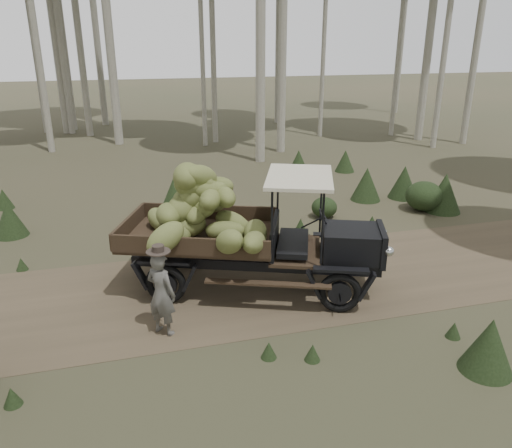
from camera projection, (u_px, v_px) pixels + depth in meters
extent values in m
plane|color=#473D2B|center=(220.00, 289.00, 10.59)|extent=(120.00, 120.00, 0.00)
cube|color=brown|center=(220.00, 289.00, 10.59)|extent=(70.00, 4.00, 0.01)
cube|color=black|center=(350.00, 243.00, 10.13)|extent=(1.41, 1.38, 0.61)
cube|color=black|center=(381.00, 244.00, 10.07)|extent=(0.50, 1.07, 0.68)
cube|color=black|center=(275.00, 235.00, 10.25)|extent=(0.65, 1.47, 0.61)
cube|color=#38281C|center=(201.00, 237.00, 10.44)|extent=(3.60, 2.98, 0.09)
cube|color=#38281C|center=(210.00, 212.00, 11.30)|extent=(2.90, 1.19, 0.35)
cube|color=#38281C|center=(190.00, 246.00, 9.45)|extent=(2.90, 1.19, 0.35)
cube|color=#38281C|center=(129.00, 225.00, 10.53)|extent=(0.79, 1.87, 0.35)
cube|color=beige|center=(300.00, 177.00, 9.77)|extent=(1.87, 2.21, 0.07)
cube|color=black|center=(258.00, 250.00, 10.86)|extent=(4.77, 1.95, 0.20)
cube|color=black|center=(254.00, 266.00, 10.08)|extent=(4.77, 1.95, 0.20)
torus|color=black|center=(336.00, 255.00, 11.22)|extent=(0.84, 0.45, 0.84)
torus|color=black|center=(340.00, 293.00, 9.57)|extent=(0.84, 0.45, 0.84)
torus|color=black|center=(187.00, 249.00, 11.56)|extent=(0.84, 0.45, 0.84)
torus|color=black|center=(166.00, 284.00, 9.91)|extent=(0.84, 0.45, 0.84)
sphere|color=beige|center=(382.00, 233.00, 10.50)|extent=(0.20, 0.20, 0.20)
sphere|color=beige|center=(389.00, 252.00, 9.58)|extent=(0.20, 0.20, 0.20)
ellipsoid|color=olive|center=(175.00, 228.00, 10.09)|extent=(0.89, 1.10, 0.72)
ellipsoid|color=olive|center=(168.00, 215.00, 9.91)|extent=(0.49, 0.86, 0.55)
ellipsoid|color=olive|center=(225.00, 197.00, 9.97)|extent=(0.44, 0.78, 0.43)
ellipsoid|color=olive|center=(190.00, 183.00, 9.94)|extent=(0.85, 0.77, 0.60)
ellipsoid|color=olive|center=(254.00, 242.00, 9.41)|extent=(0.82, 1.09, 0.63)
ellipsoid|color=olive|center=(186.00, 203.00, 10.51)|extent=(0.67, 0.95, 0.76)
ellipsoid|color=olive|center=(197.00, 192.00, 10.10)|extent=(1.12, 1.06, 0.81)
ellipsoid|color=olive|center=(187.00, 177.00, 9.91)|extent=(0.74, 1.00, 0.63)
ellipsoid|color=olive|center=(255.00, 233.00, 9.76)|extent=(0.67, 0.90, 0.66)
ellipsoid|color=olive|center=(209.00, 199.00, 10.77)|extent=(0.84, 0.56, 0.51)
ellipsoid|color=olive|center=(206.00, 193.00, 10.07)|extent=(1.03, 0.58, 0.66)
ellipsoid|color=olive|center=(197.00, 177.00, 10.01)|extent=(0.97, 0.96, 0.72)
ellipsoid|color=olive|center=(189.00, 226.00, 10.09)|extent=(0.85, 0.65, 0.51)
ellipsoid|color=olive|center=(197.00, 212.00, 10.07)|extent=(0.78, 0.90, 0.57)
ellipsoid|color=olive|center=(207.00, 190.00, 10.02)|extent=(1.00, 0.63, 0.73)
ellipsoid|color=olive|center=(195.00, 179.00, 10.03)|extent=(0.93, 0.79, 0.67)
ellipsoid|color=olive|center=(226.00, 231.00, 9.95)|extent=(0.90, 0.61, 0.44)
ellipsoid|color=olive|center=(183.00, 207.00, 10.06)|extent=(1.04, 1.02, 0.75)
ellipsoid|color=olive|center=(210.00, 200.00, 9.76)|extent=(0.64, 0.87, 0.49)
ellipsoid|color=olive|center=(191.00, 178.00, 10.20)|extent=(0.92, 1.03, 0.79)
ellipsoid|color=olive|center=(233.00, 224.00, 10.28)|extent=(1.03, 0.92, 0.74)
ellipsoid|color=olive|center=(198.00, 207.00, 10.17)|extent=(0.92, 1.12, 0.68)
ellipsoid|color=olive|center=(213.00, 189.00, 10.46)|extent=(1.12, 0.96, 0.72)
ellipsoid|color=olive|center=(201.00, 176.00, 9.93)|extent=(1.04, 1.01, 0.73)
ellipsoid|color=olive|center=(161.00, 220.00, 10.70)|extent=(0.77, 1.01, 0.63)
ellipsoid|color=olive|center=(210.00, 202.00, 10.58)|extent=(0.78, 0.45, 0.61)
ellipsoid|color=olive|center=(166.00, 238.00, 9.38)|extent=(1.06, 0.77, 0.83)
ellipsoid|color=olive|center=(229.00, 242.00, 9.26)|extent=(0.66, 0.98, 0.77)
imported|color=#55534E|center=(161.00, 294.00, 8.77)|extent=(0.68, 0.67, 1.58)
cylinder|color=#342A24|center=(158.00, 252.00, 8.48)|extent=(0.59, 0.59, 0.02)
cylinder|color=#342A24|center=(158.00, 249.00, 8.46)|extent=(0.30, 0.30, 0.13)
cone|color=#233319|center=(489.00, 345.00, 7.85)|extent=(0.84, 0.84, 0.94)
ellipsoid|color=#233319|center=(424.00, 196.00, 15.30)|extent=(1.13, 1.13, 0.90)
cone|color=#233319|center=(9.00, 219.00, 13.30)|extent=(0.88, 0.88, 0.98)
ellipsoid|color=#233319|center=(324.00, 207.00, 14.75)|extent=(0.76, 0.76, 0.61)
cone|color=#233319|center=(366.00, 184.00, 16.27)|extent=(0.98, 0.98, 1.09)
cone|color=#233319|center=(444.00, 193.00, 15.16)|extent=(1.08, 1.08, 1.20)
cone|color=#233319|center=(404.00, 182.00, 16.49)|extent=(0.98, 0.98, 1.08)
cone|color=#233319|center=(4.00, 199.00, 15.50)|extent=(0.57, 0.57, 0.63)
ellipsoid|color=#233319|center=(402.00, 191.00, 16.61)|extent=(0.53, 0.53, 0.42)
cone|color=#233319|center=(299.00, 158.00, 20.89)|extent=(0.56, 0.56, 0.63)
cone|color=#233319|center=(345.00, 161.00, 19.82)|extent=(0.77, 0.77, 0.86)
cone|color=#233319|center=(175.00, 194.00, 15.28)|extent=(0.97, 0.97, 1.08)
cone|color=#233319|center=(158.00, 247.00, 12.33)|extent=(0.27, 0.27, 0.30)
cone|color=#233319|center=(454.00, 330.00, 8.85)|extent=(0.27, 0.27, 0.30)
cone|color=#233319|center=(295.00, 234.00, 13.15)|extent=(0.27, 0.27, 0.30)
cone|color=#233319|center=(284.00, 234.00, 13.19)|extent=(0.27, 0.27, 0.30)
cone|color=#233319|center=(269.00, 350.00, 8.28)|extent=(0.27, 0.27, 0.30)
cone|color=#233319|center=(153.00, 244.00, 12.54)|extent=(0.27, 0.27, 0.30)
cone|color=#233319|center=(301.00, 224.00, 13.92)|extent=(0.27, 0.27, 0.30)
cone|color=#233319|center=(372.00, 221.00, 14.13)|extent=(0.27, 0.27, 0.30)
cone|color=#233319|center=(213.00, 244.00, 12.56)|extent=(0.27, 0.27, 0.30)
cone|color=#233319|center=(21.00, 264.00, 11.43)|extent=(0.27, 0.27, 0.30)
cone|color=#233319|center=(254.00, 232.00, 13.34)|extent=(0.27, 0.27, 0.30)
cone|color=#233319|center=(353.00, 228.00, 13.57)|extent=(0.27, 0.27, 0.30)
cone|color=#233319|center=(12.00, 396.00, 7.20)|extent=(0.27, 0.27, 0.30)
cone|color=#233319|center=(186.00, 237.00, 12.99)|extent=(0.27, 0.27, 0.30)
cone|color=#233319|center=(238.00, 242.00, 12.66)|extent=(0.27, 0.27, 0.30)
cone|color=#233319|center=(312.00, 352.00, 8.21)|extent=(0.27, 0.27, 0.30)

